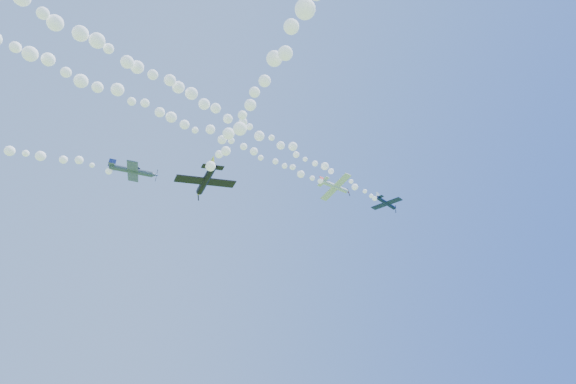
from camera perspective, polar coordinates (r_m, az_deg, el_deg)
name	(u,v)px	position (r m, az deg, el deg)	size (l,w,h in m)	color
plane_white	(335,187)	(90.78, 5.63, 0.63)	(7.29, 7.50, 2.36)	silver
smoke_trail_white	(122,95)	(73.96, -19.05, 10.83)	(75.71, 21.56, 3.06)	white
plane_navy	(386,203)	(102.78, 11.58, -1.30)	(6.78, 7.20, 2.42)	#0D193C
smoke_trail_navy	(235,119)	(78.55, -6.35, 8.64)	(71.63, 27.58, 2.71)	white
plane_grey	(133,171)	(80.12, -17.92, 2.41)	(7.85, 8.19, 2.71)	#3E475A
plane_black	(206,180)	(62.74, -9.73, 1.37)	(7.81, 7.54, 2.50)	black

